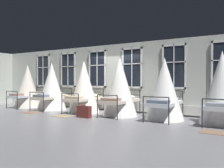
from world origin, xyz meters
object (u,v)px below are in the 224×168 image
(cot_third, at_px, (84,87))
(suitcase_dark, at_px, (84,112))
(cot_fourth, at_px, (120,87))
(cot_fifth, at_px, (164,89))
(cot_second, at_px, (52,87))
(cot_first, at_px, (28,86))
(cot_sixth, at_px, (222,89))

(cot_third, relative_size, suitcase_dark, 3.91)
(cot_fourth, height_order, suitcase_dark, cot_fourth)
(cot_fifth, bearing_deg, suitcase_dark, 112.05)
(cot_third, distance_m, cot_fourth, 1.80)
(cot_second, distance_m, cot_third, 1.90)
(cot_first, xyz_separation_m, suitcase_dark, (4.60, -1.18, -0.84))
(cot_first, height_order, cot_fourth, cot_fourth)
(cot_first, relative_size, cot_fourth, 0.96)
(suitcase_dark, bearing_deg, cot_first, 167.46)
(cot_third, bearing_deg, suitcase_dark, -142.63)
(cot_first, relative_size, cot_sixth, 0.95)
(cot_third, height_order, cot_fourth, cot_fourth)
(cot_second, bearing_deg, cot_first, 87.32)
(cot_fourth, relative_size, cot_sixth, 0.99)
(cot_fourth, bearing_deg, cot_second, 90.78)
(cot_sixth, bearing_deg, cot_second, 89.99)
(cot_first, relative_size, cot_second, 0.99)
(cot_first, xyz_separation_m, cot_second, (1.79, -0.06, 0.01))
(cot_first, height_order, suitcase_dark, cot_first)
(cot_first, relative_size, cot_third, 0.99)
(cot_fifth, distance_m, cot_sixth, 1.83)
(cot_second, relative_size, suitcase_dark, 3.92)
(cot_first, xyz_separation_m, cot_fourth, (5.49, -0.06, 0.04))
(cot_fifth, height_order, cot_sixth, cot_sixth)
(cot_second, xyz_separation_m, cot_fourth, (3.70, 0.00, 0.03))
(cot_first, xyz_separation_m, cot_fifth, (7.27, -0.03, -0.00))
(cot_third, distance_m, cot_fifth, 3.58)
(cot_fourth, height_order, cot_fifth, cot_fourth)
(cot_third, bearing_deg, cot_first, 88.40)
(cot_fourth, bearing_deg, cot_third, 89.96)
(cot_first, relative_size, cot_fifth, 1.00)
(cot_fourth, bearing_deg, cot_fifth, -88.20)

